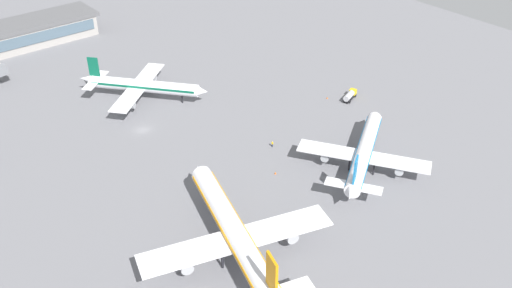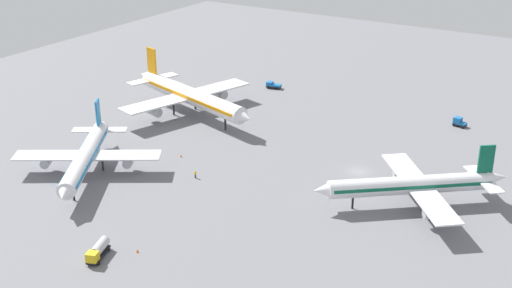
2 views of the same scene
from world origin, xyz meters
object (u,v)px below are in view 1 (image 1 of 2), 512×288
(fuel_truck, at_px, (350,95))
(safety_cone_mid_apron, at_px, (275,173))
(safety_cone_near_gate, at_px, (327,98))
(airplane_taxiing, at_px, (364,152))
(airplane_at_gate, at_px, (142,86))
(airplane_distant, at_px, (234,233))
(ground_crew_worker, at_px, (272,144))

(fuel_truck, xyz_separation_m, safety_cone_mid_apron, (41.85, 14.26, -1.09))
(safety_cone_near_gate, bearing_deg, airplane_taxiing, 58.44)
(airplane_at_gate, distance_m, safety_cone_near_gate, 54.94)
(airplane_distant, bearing_deg, safety_cone_mid_apron, -40.78)
(fuel_truck, xyz_separation_m, safety_cone_near_gate, (4.77, -4.63, -1.09))
(safety_cone_near_gate, height_order, safety_cone_mid_apron, same)
(airplane_taxiing, bearing_deg, ground_crew_worker, 85.67)
(airplane_at_gate, relative_size, airplane_taxiing, 0.93)
(airplane_at_gate, height_order, airplane_taxiing, airplane_taxiing)
(airplane_at_gate, xyz_separation_m, safety_cone_near_gate, (-42.36, 34.75, -4.09))
(airplane_at_gate, relative_size, airplane_distant, 0.69)
(safety_cone_near_gate, bearing_deg, ground_crew_worker, 17.43)
(airplane_distant, relative_size, safety_cone_near_gate, 79.90)
(ground_crew_worker, xyz_separation_m, safety_cone_near_gate, (-29.76, -9.34, -0.55))
(safety_cone_mid_apron, bearing_deg, airplane_taxiing, 147.95)
(ground_crew_worker, bearing_deg, fuel_truck, -175.49)
(airplane_taxiing, distance_m, safety_cone_mid_apron, 22.10)
(airplane_at_gate, distance_m, fuel_truck, 61.49)
(airplane_distant, distance_m, safety_cone_mid_apron, 28.96)
(ground_crew_worker, distance_m, safety_cone_mid_apron, 12.04)
(airplane_distant, xyz_separation_m, ground_crew_worker, (-31.43, -24.75, -4.58))
(airplane_taxiing, bearing_deg, fuel_truck, 15.64)
(fuel_truck, distance_m, safety_cone_near_gate, 6.74)
(ground_crew_worker, height_order, safety_cone_mid_apron, ground_crew_worker)
(fuel_truck, bearing_deg, airplane_taxiing, -152.36)
(airplane_taxiing, xyz_separation_m, ground_crew_worker, (11.08, -21.07, -3.58))
(airplane_taxiing, relative_size, ground_crew_worker, 21.27)
(safety_cone_near_gate, distance_m, safety_cone_mid_apron, 41.62)
(ground_crew_worker, bearing_deg, safety_cone_mid_apron, 49.26)
(airplane_taxiing, distance_m, fuel_truck, 34.98)
(airplane_distant, distance_m, safety_cone_near_gate, 70.24)
(fuel_truck, bearing_deg, ground_crew_worker, 167.70)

